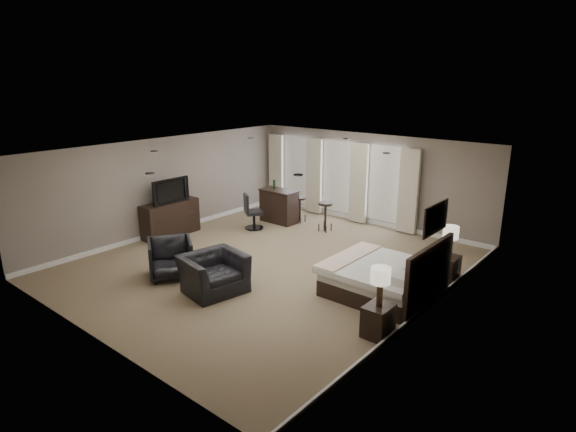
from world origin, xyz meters
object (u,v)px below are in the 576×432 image
Objects in this scene: bar_stool_left at (300,210)px; lamp_far at (450,241)px; dresser at (170,219)px; desk_chair at (254,211)px; bar_stool_right at (325,217)px; bed at (376,263)px; nightstand_far at (447,268)px; nightstand_near at (378,321)px; armchair_far at (170,256)px; armchair_near at (213,267)px; bar_counter at (279,206)px; tv at (169,199)px; lamp_near at (380,287)px.

lamp_far is at bearing -14.96° from bar_stool_left.
dresser is 2.28m from desk_chair.
lamp_far reaches higher than bar_stool_right.
bed reaches higher than nightstand_far.
armchair_far is at bearing -171.71° from nightstand_near.
bar_stool_left reaches higher than nightstand_far.
armchair_far is at bearing -150.44° from bed.
nightstand_near is at bearing -69.09° from armchair_near.
dresser is at bearing -164.98° from lamp_far.
lamp_far reaches higher than bar_stool_left.
bar_stool_right is at bearing 164.44° from nightstand_far.
bed is 6.05m from dresser.
bar_stool_left is (-5.01, 1.34, 0.10)m from nightstand_far.
nightstand_near is at bearing -90.00° from nightstand_far.
armchair_far reaches higher than nightstand_near.
bar_counter is at bearing 152.47° from bed.
bar_counter is at bearing 144.96° from nightstand_near.
lamp_far is 5.57m from bar_counter.
bar_stool_left is 1.12m from bar_stool_right.
bed is 1.75× the size of bar_counter.
dresser is (-6.92, -1.86, 0.19)m from nightstand_far.
bar_counter is 0.96m from desk_chair.
tv reaches higher than armchair_near.
bar_counter is (-5.47, 3.84, -0.39)m from lamp_near.
desk_chair reaches higher than bar_stool_right.
bar_counter reaches higher than nightstand_near.
desk_chair is at bearing 152.65° from lamp_near.
bar_stool_right is at bearing -111.76° from desk_chair.
bar_stool_left is at bearing -30.87° from tv.
lamp_near is 5.62m from bar_stool_right.
nightstand_near is 6.29m from desk_chair.
armchair_near is at bearing -114.72° from tv.
nightstand_near is 0.49× the size of bar_counter.
nightstand_far is at bearing -14.96° from bar_stool_left.
lamp_far reaches higher than bar_counter.
armchair_far is (-4.64, -3.58, -0.41)m from lamp_far.
tv is (0.00, 0.00, 0.54)m from dresser.
tv is 1.11× the size of desk_chair.
tv is 1.22× the size of armchair_far.
desk_chair is (-5.58, -0.01, -0.36)m from lamp_far.
bed is 5.17m from bar_counter.
bar_counter reaches higher than bar_stool_right.
tv is at bearing 171.42° from nightstand_near.
bar_stool_right is (-3.03, 2.54, -0.21)m from bed.
nightstand_near is 3.44m from armchair_near.
bar_stool_left is at bearing 165.04° from nightstand_far.
armchair_near is (-2.50, -2.03, -0.11)m from bed.
lamp_near reaches higher than nightstand_far.
lamp_near reaches higher than nightstand_near.
dresser is 2.14× the size of bar_stool_left.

